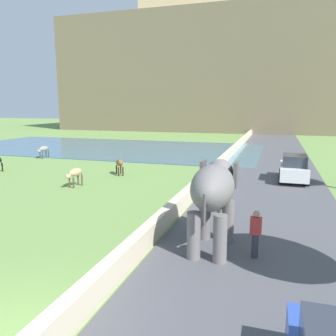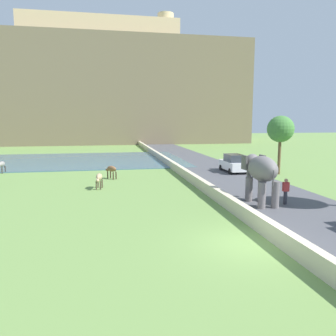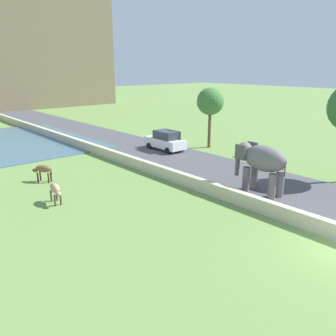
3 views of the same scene
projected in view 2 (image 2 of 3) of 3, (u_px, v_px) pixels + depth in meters
The scene contains 13 objects.
ground_plane at pixel (248, 244), 13.72m from camera, with size 220.00×220.00×0.00m, color #6B8E47.
road_surface at pixel (212, 170), 34.09m from camera, with size 7.00×120.00×0.06m, color #4C4C51.
barrier_wall at pixel (180, 170), 31.39m from camera, with size 0.40×110.00×0.77m, color beige.
lake at pixel (38, 161), 41.10m from camera, with size 36.00×18.00×0.08m, color #426B84.
hill_distant at pixel (103, 94), 79.24m from camera, with size 64.00×28.00×22.39m, color #75664C.
fort_on_hill at pixel (102, 32), 77.23m from camera, with size 36.05×8.00×7.99m.
elephant at pixel (261, 171), 19.91m from camera, with size 1.40×3.47×2.99m.
person_beside_elephant at pixel (286, 191), 19.92m from camera, with size 0.36×0.22×1.63m.
car_white at pixel (234, 163), 32.42m from camera, with size 1.83×4.02×1.80m.
cow_brown at pixel (111, 169), 28.87m from camera, with size 1.11×1.31×1.15m.
cow_grey at pixel (1, 165), 31.90m from camera, with size 0.57×1.41×1.15m.
cow_tan at pixel (99, 178), 24.65m from camera, with size 0.60×1.42×1.15m.
tree_near at pixel (281, 129), 30.86m from camera, with size 2.48×2.48×5.51m.
Camera 2 is at (-5.72, -12.28, 5.09)m, focal length 35.44 mm.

